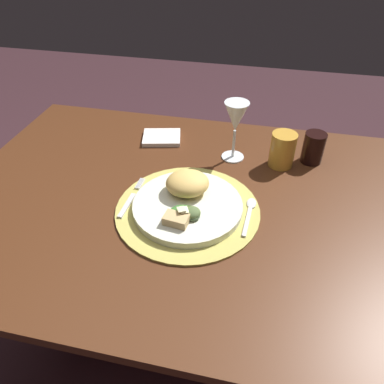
# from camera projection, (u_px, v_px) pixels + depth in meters

# --- Properties ---
(ground_plane) EXTENTS (6.00, 6.00, 0.00)m
(ground_plane) POSITION_uv_depth(u_px,v_px,m) (195.00, 345.00, 1.39)
(ground_plane) COLOR #371F24
(dining_table) EXTENTS (1.29, 0.86, 0.72)m
(dining_table) POSITION_uv_depth(u_px,v_px,m) (196.00, 230.00, 1.01)
(dining_table) COLOR #4D2814
(dining_table) RESTS_ON ground
(placemat) EXTENTS (0.36, 0.36, 0.01)m
(placemat) POSITION_uv_depth(u_px,v_px,m) (188.00, 210.00, 0.91)
(placemat) COLOR tan
(placemat) RESTS_ON dining_table
(dinner_plate) EXTENTS (0.27, 0.27, 0.02)m
(dinner_plate) POSITION_uv_depth(u_px,v_px,m) (188.00, 206.00, 0.90)
(dinner_plate) COLOR silver
(dinner_plate) RESTS_ON placemat
(pasta_serving) EXTENTS (0.14, 0.13, 0.05)m
(pasta_serving) POSITION_uv_depth(u_px,v_px,m) (188.00, 183.00, 0.91)
(pasta_serving) COLOR #E8BA60
(pasta_serving) RESTS_ON dinner_plate
(salad_greens) EXTENTS (0.08, 0.06, 0.03)m
(salad_greens) POSITION_uv_depth(u_px,v_px,m) (188.00, 212.00, 0.85)
(salad_greens) COLOR #506437
(salad_greens) RESTS_ON dinner_plate
(bread_piece) EXTENTS (0.06, 0.04, 0.02)m
(bread_piece) POSITION_uv_depth(u_px,v_px,m) (176.00, 219.00, 0.83)
(bread_piece) COLOR tan
(bread_piece) RESTS_ON dinner_plate
(fork) EXTENTS (0.02, 0.16, 0.00)m
(fork) POSITION_uv_depth(u_px,v_px,m) (131.00, 199.00, 0.93)
(fork) COLOR silver
(fork) RESTS_ON placemat
(spoon) EXTENTS (0.02, 0.14, 0.01)m
(spoon) POSITION_uv_depth(u_px,v_px,m) (250.00, 210.00, 0.90)
(spoon) COLOR silver
(spoon) RESTS_ON placemat
(napkin) EXTENTS (0.14, 0.12, 0.01)m
(napkin) POSITION_uv_depth(u_px,v_px,m) (162.00, 138.00, 1.17)
(napkin) COLOR silver
(napkin) RESTS_ON dining_table
(wine_glass) EXTENTS (0.07, 0.07, 0.18)m
(wine_glass) POSITION_uv_depth(u_px,v_px,m) (236.00, 119.00, 1.01)
(wine_glass) COLOR silver
(wine_glass) RESTS_ON dining_table
(amber_tumbler) EXTENTS (0.07, 0.07, 0.10)m
(amber_tumbler) POSITION_uv_depth(u_px,v_px,m) (282.00, 150.00, 1.03)
(amber_tumbler) COLOR gold
(amber_tumbler) RESTS_ON dining_table
(dark_tumbler) EXTENTS (0.06, 0.06, 0.09)m
(dark_tumbler) POSITION_uv_depth(u_px,v_px,m) (313.00, 148.00, 1.05)
(dark_tumbler) COLOR black
(dark_tumbler) RESTS_ON dining_table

